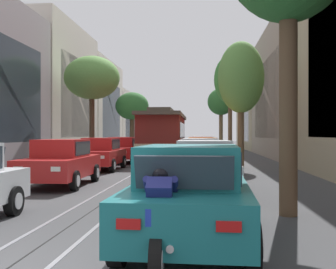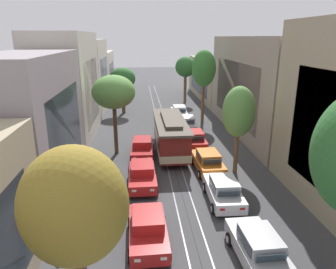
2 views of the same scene
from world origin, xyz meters
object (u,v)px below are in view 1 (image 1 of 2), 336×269
object	(u,v)px
motorcycle_with_rider	(161,220)
parked_car_white_far_right	(202,145)
parked_car_white_mid_right	(201,157)
cable_car_trolley	(163,136)
parked_car_teal_near_right	(190,194)
street_tree_kerb_right_second	(241,78)
parked_car_red_fourth_left	(123,150)
parked_car_silver_second_right	(204,168)
parked_car_red_fifth_right	(201,149)
parked_car_red_second_left	(61,162)
street_tree_kerb_right_fourth	(221,103)
parked_car_orange_fourth_right	(202,152)
parked_car_white_sixth_right	(203,146)
street_tree_kerb_right_mid	(230,80)
parked_car_red_mid_left	(101,154)
street_tree_kerb_left_mid	(132,107)
street_tree_kerb_left_second	(92,78)

from	to	relation	value
motorcycle_with_rider	parked_car_white_far_right	bearing A→B (deg)	89.42
parked_car_white_mid_right	cable_car_trolley	world-z (taller)	cable_car_trolley
parked_car_teal_near_right	parked_car_white_mid_right	distance (m)	10.89
street_tree_kerb_right_second	parked_car_red_fourth_left	bearing A→B (deg)	150.51
parked_car_silver_second_right	parked_car_red_fifth_right	size ratio (longest dim) A/B	1.01
parked_car_red_second_left	parked_car_white_far_right	bearing A→B (deg)	79.33
parked_car_red_fifth_right	street_tree_kerb_right_fourth	world-z (taller)	street_tree_kerb_right_fourth
parked_car_teal_near_right	parked_car_red_fifth_right	world-z (taller)	same
parked_car_red_fourth_left	parked_car_orange_fourth_right	size ratio (longest dim) A/B	1.00
parked_car_orange_fourth_right	parked_car_red_fifth_right	bearing A→B (deg)	90.99
parked_car_white_mid_right	parked_car_white_sixth_right	bearing A→B (deg)	89.68
parked_car_white_sixth_right	street_tree_kerb_right_second	world-z (taller)	street_tree_kerb_right_second
parked_car_white_far_right	street_tree_kerb_right_mid	xyz separation A→B (m)	(2.41, -2.73, 5.53)
parked_car_white_far_right	motorcycle_with_rider	size ratio (longest dim) A/B	2.21
parked_car_red_mid_left	parked_car_red_fourth_left	size ratio (longest dim) A/B	0.99
parked_car_red_fifth_right	street_tree_kerb_right_second	bearing A→B (deg)	-70.56
parked_car_silver_second_right	parked_car_teal_near_right	bearing A→B (deg)	-92.12
parked_car_orange_fourth_right	street_tree_kerb_left_mid	xyz separation A→B (m)	(-7.18, 19.86, 3.75)
cable_car_trolley	parked_car_white_mid_right	bearing A→B (deg)	-74.38
parked_car_white_sixth_right	street_tree_kerb_right_second	distance (m)	12.22
motorcycle_with_rider	parked_car_teal_near_right	bearing A→B (deg)	75.50
parked_car_teal_near_right	parked_car_silver_second_right	bearing A→B (deg)	87.88
parked_car_silver_second_right	motorcycle_with_rider	size ratio (longest dim) A/B	2.21
parked_car_white_far_right	street_tree_kerb_right_second	world-z (taller)	street_tree_kerb_right_second
parked_car_white_sixth_right	parked_car_white_far_right	world-z (taller)	same
parked_car_red_mid_left	street_tree_kerb_left_second	xyz separation A→B (m)	(-2.19, 6.48, 4.58)
parked_car_orange_fourth_right	parked_car_red_fifth_right	xyz separation A→B (m)	(-0.09, 5.46, 0.00)
parked_car_red_fifth_right	street_tree_kerb_right_fourth	size ratio (longest dim) A/B	0.62
street_tree_kerb_left_mid	street_tree_kerb_right_mid	world-z (taller)	street_tree_kerb_right_mid
street_tree_kerb_left_second	street_tree_kerb_right_mid	world-z (taller)	street_tree_kerb_right_mid
parked_car_teal_near_right	parked_car_white_sixth_right	world-z (taller)	same
parked_car_teal_near_right	motorcycle_with_rider	size ratio (longest dim) A/B	2.22
parked_car_white_sixth_right	parked_car_teal_near_right	bearing A→B (deg)	-90.33
street_tree_kerb_right_mid	motorcycle_with_rider	distance (m)	31.34
parked_car_red_second_left	street_tree_kerb_left_mid	distance (m)	28.54
parked_car_red_second_left	street_tree_kerb_right_second	size ratio (longest dim) A/B	0.67
street_tree_kerb_right_second	motorcycle_with_rider	bearing A→B (deg)	-98.43
parked_car_red_mid_left	street_tree_kerb_left_second	size ratio (longest dim) A/B	0.64
street_tree_kerb_right_fourth	motorcycle_with_rider	size ratio (longest dim) A/B	3.52
parked_car_white_mid_right	street_tree_kerb_left_mid	bearing A→B (deg)	106.17
street_tree_kerb_right_mid	motorcycle_with_rider	size ratio (longest dim) A/B	4.26
parked_car_white_mid_right	street_tree_kerb_right_second	distance (m)	6.10
parked_car_teal_near_right	parked_car_white_far_right	xyz separation A→B (m)	(-0.01, 32.10, 0.00)
street_tree_kerb_right_second	street_tree_kerb_right_mid	bearing A→B (deg)	88.79
parked_car_white_mid_right	parked_car_orange_fourth_right	bearing A→B (deg)	89.48
parked_car_red_mid_left	parked_car_red_fourth_left	xyz separation A→B (m)	(0.07, 5.44, 0.00)
parked_car_red_mid_left	parked_car_teal_near_right	bearing A→B (deg)	-70.37
parked_car_red_mid_left	street_tree_kerb_right_second	distance (m)	8.10
parked_car_silver_second_right	parked_car_white_far_right	size ratio (longest dim) A/B	1.00
parked_car_teal_near_right	parked_car_orange_fourth_right	size ratio (longest dim) A/B	1.00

